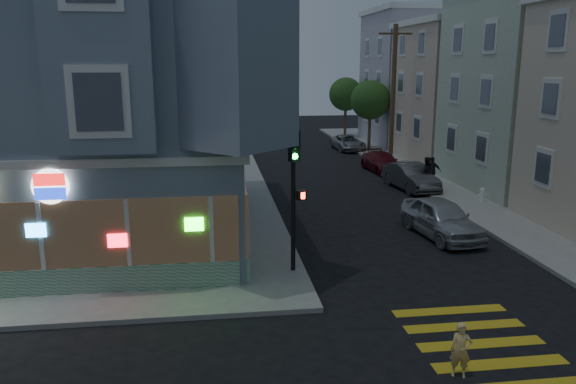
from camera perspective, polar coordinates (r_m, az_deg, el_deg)
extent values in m
plane|color=black|center=(13.84, -7.45, -16.29)|extent=(120.00, 120.00, 0.00)
cube|color=gray|center=(42.43, 25.06, 2.75)|extent=(24.00, 42.00, 0.15)
cube|color=slate|center=(23.90, -22.86, 9.39)|extent=(14.00, 14.00, 11.00)
cube|color=silver|center=(24.03, -22.51, 5.47)|extent=(14.30, 14.30, 0.25)
cube|color=#196B33|center=(18.24, -27.04, -8.35)|extent=(13.60, 0.12, 0.80)
cylinder|color=white|center=(16.91, -23.00, 0.54)|extent=(1.00, 0.12, 1.00)
cube|color=#9EAD96|center=(34.17, 27.24, 9.35)|extent=(12.00, 8.60, 10.50)
cube|color=tan|center=(41.91, 20.10, 9.38)|extent=(12.00, 8.60, 9.00)
cube|color=#ACA5B6|center=(50.02, 15.34, 11.04)|extent=(12.00, 8.60, 10.50)
cylinder|color=#4C3826|center=(38.06, 10.62, 9.65)|extent=(0.30, 0.30, 9.00)
cube|color=#4C3826|center=(38.04, 10.88, 15.52)|extent=(2.20, 0.12, 0.12)
cylinder|color=#4C3826|center=(44.08, 8.27, 6.39)|extent=(0.24, 0.24, 3.20)
sphere|color=#254A1A|center=(43.88, 8.36, 9.24)|extent=(3.00, 3.00, 3.00)
cylinder|color=#4C3826|center=(51.77, 5.83, 7.43)|extent=(0.24, 0.24, 3.20)
sphere|color=#254A1A|center=(51.60, 5.89, 9.86)|extent=(3.00, 3.00, 3.00)
imported|color=#E6C375|center=(13.28, 17.14, -15.10)|extent=(0.53, 0.45, 1.25)
imported|color=black|center=(30.64, 13.84, 1.87)|extent=(0.95, 0.80, 1.74)
imported|color=black|center=(31.64, 14.43, 2.05)|extent=(1.00, 0.60, 1.59)
imported|color=#AEB1B6|center=(22.97, 15.32, -2.58)|extent=(2.28, 4.61, 1.51)
imported|color=#3D3F43|center=(31.05, 12.37, 1.51)|extent=(2.02, 4.47, 1.42)
imported|color=maroon|center=(35.91, 9.54, 3.00)|extent=(2.10, 4.33, 1.21)
imported|color=#95989F|center=(44.49, 6.11, 5.00)|extent=(2.17, 4.32, 1.17)
cylinder|color=black|center=(17.79, 0.53, -0.93)|extent=(0.15, 0.15, 4.62)
cube|color=black|center=(17.24, 0.64, 4.73)|extent=(0.37, 0.35, 0.97)
sphere|color=black|center=(17.06, 0.72, 5.67)|extent=(0.18, 0.18, 0.18)
sphere|color=black|center=(17.10, 0.71, 4.66)|extent=(0.18, 0.18, 0.18)
sphere|color=#19F23F|center=(17.15, 0.71, 3.65)|extent=(0.18, 0.18, 0.18)
cube|color=black|center=(17.61, 1.35, -0.31)|extent=(0.34, 0.28, 0.30)
cube|color=#FF2614|center=(17.51, 1.41, -0.38)|extent=(0.20, 0.02, 0.20)
cylinder|color=white|center=(28.79, 19.09, -0.41)|extent=(0.21, 0.21, 0.53)
sphere|color=white|center=(28.73, 19.13, 0.19)|extent=(0.23, 0.23, 0.23)
cylinder|color=white|center=(28.78, 19.10, -0.33)|extent=(0.40, 0.11, 0.11)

